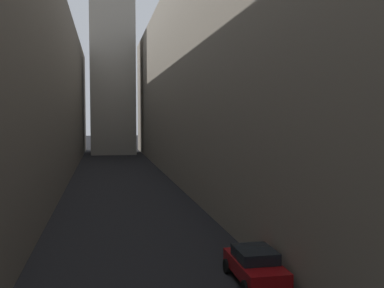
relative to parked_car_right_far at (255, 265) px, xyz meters
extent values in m
plane|color=black|center=(-4.40, 24.34, -0.75)|extent=(264.00, 264.00, 0.00)
cube|color=gray|center=(7.56, 26.34, 10.31)|extent=(12.93, 108.00, 22.12)
cube|color=gray|center=(-4.40, 69.65, 19.16)|extent=(8.28, 8.28, 39.83)
cube|color=maroon|center=(0.00, -0.01, -0.12)|extent=(1.71, 3.95, 0.64)
cube|color=black|center=(0.00, 0.03, 0.44)|extent=(1.57, 1.98, 0.47)
cylinder|color=black|center=(-0.85, 1.33, -0.44)|extent=(0.22, 0.63, 0.63)
cylinder|color=black|center=(0.85, 1.33, -0.44)|extent=(0.22, 0.63, 0.63)
cylinder|color=black|center=(-0.85, -1.35, -0.44)|extent=(0.22, 0.63, 0.63)
cylinder|color=black|center=(0.85, -1.35, -0.44)|extent=(0.22, 0.63, 0.63)
camera|label=1|loc=(-6.20, -17.69, 6.20)|focal=42.02mm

